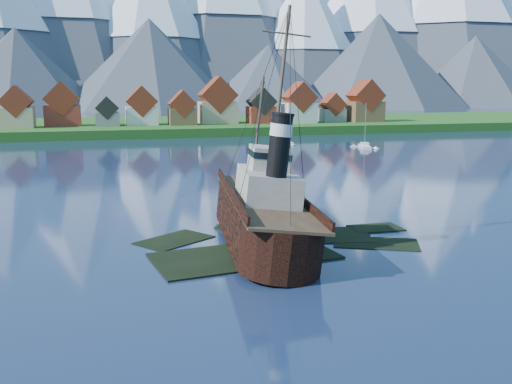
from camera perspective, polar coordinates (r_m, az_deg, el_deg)
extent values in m
plane|color=#192747|center=(60.04, 1.16, -5.73)|extent=(1400.00, 1400.00, 0.00)
cube|color=black|center=(57.53, -1.17, -6.80)|extent=(19.08, 11.42, 1.00)
cube|color=black|center=(65.63, 5.22, -4.70)|extent=(15.15, 9.76, 1.00)
cube|color=black|center=(68.99, 0.65, -3.81)|extent=(11.45, 9.06, 1.00)
cube|color=black|center=(63.59, 11.90, -5.42)|extent=(10.27, 8.34, 1.00)
cube|color=black|center=(64.08, -8.15, -5.16)|extent=(9.42, 8.68, 1.00)
cube|color=black|center=(70.05, 11.87, -3.87)|extent=(6.00, 4.00, 1.00)
cube|color=#174C15|center=(226.50, -11.08, 6.13)|extent=(600.00, 80.00, 3.20)
cube|color=#3F3D38|center=(188.74, -10.22, 5.30)|extent=(600.00, 2.50, 2.00)
cube|color=tan|center=(207.28, -22.74, 6.89)|extent=(10.50, 9.00, 6.80)
cube|color=maroon|center=(207.08, -22.84, 8.34)|extent=(10.69, 9.18, 10.69)
cube|color=maroon|center=(211.92, -18.76, 7.26)|extent=(12.00, 8.50, 7.20)
cube|color=maroon|center=(211.71, -18.85, 8.82)|extent=(12.22, 8.67, 12.22)
cube|color=slate|center=(206.61, -14.64, 7.07)|extent=(8.00, 7.00, 4.80)
cube|color=black|center=(206.44, -14.69, 8.14)|extent=(8.15, 7.14, 8.15)
cube|color=beige|center=(210.04, -11.36, 7.48)|extent=(11.00, 9.50, 6.40)
cube|color=maroon|center=(209.84, -11.41, 8.89)|extent=(11.20, 9.69, 11.20)
cube|color=brown|center=(207.51, -7.39, 7.48)|extent=(9.50, 8.00, 5.80)
cube|color=maroon|center=(207.31, -7.42, 8.75)|extent=(9.67, 8.16, 9.67)
cube|color=tan|center=(214.71, -3.84, 7.94)|extent=(13.50, 10.00, 8.00)
cube|color=maroon|center=(214.51, -3.86, 9.65)|extent=(13.75, 10.20, 13.75)
cube|color=maroon|center=(215.58, 0.53, 7.73)|extent=(10.00, 8.50, 6.20)
cube|color=black|center=(215.39, 0.53, 9.03)|extent=(10.18, 8.67, 10.18)
cube|color=beige|center=(216.91, 4.34, 7.89)|extent=(11.50, 9.00, 7.50)
cube|color=maroon|center=(216.72, 4.37, 9.43)|extent=(11.71, 9.18, 11.71)
cube|color=slate|center=(226.10, 7.62, 7.62)|extent=(9.00, 7.50, 5.00)
cube|color=maroon|center=(225.93, 7.64, 8.67)|extent=(9.16, 7.65, 9.16)
cube|color=brown|center=(229.56, 10.84, 7.92)|extent=(12.50, 10.00, 7.80)
cube|color=maroon|center=(229.38, 10.90, 9.46)|extent=(12.73, 10.20, 12.73)
cone|color=#2D333D|center=(555.37, -18.36, 17.44)|extent=(210.00, 210.00, 180.00)
cone|color=#2D333D|center=(530.03, -10.51, 16.24)|extent=(170.00, 170.00, 145.00)
cone|color=#2D333D|center=(587.63, -3.81, 18.51)|extent=(240.00, 240.00, 200.00)
cone|color=#2D333D|center=(549.64, 4.86, 15.11)|extent=(150.00, 150.00, 125.00)
cone|color=white|center=(552.18, 4.90, 17.70)|extent=(93.00, 93.00, 75.00)
cone|color=#2D333D|center=(610.40, 11.27, 16.62)|extent=(200.00, 200.00, 170.00)
cone|color=#2D333D|center=(637.87, 18.68, 16.92)|extent=(230.00, 230.00, 190.00)
cone|color=#2D333D|center=(700.43, 22.12, 14.65)|extent=(180.00, 180.00, 155.00)
cone|color=white|center=(703.70, 22.30, 17.16)|extent=(111.60, 111.60, 93.00)
cone|color=#2D333D|center=(432.75, -22.75, 11.13)|extent=(120.00, 120.00, 58.00)
cone|color=#2D333D|center=(426.06, -10.53, 12.33)|extent=(136.00, 136.00, 66.00)
cone|color=#2D333D|center=(446.54, 1.28, 11.38)|extent=(110.00, 110.00, 50.00)
cone|color=#2D333D|center=(477.46, 12.07, 12.61)|extent=(150.00, 150.00, 75.00)
cone|color=#2D333D|center=(525.00, 20.93, 11.13)|extent=(124.00, 124.00, 60.00)
cube|color=black|center=(62.02, 0.32, -2.86)|extent=(7.65, 22.04, 4.59)
cone|color=black|center=(75.59, -2.57, -0.42)|extent=(7.65, 7.65, 7.65)
cylinder|color=black|center=(51.84, 3.59, -5.59)|extent=(7.65, 7.65, 4.59)
cube|color=#4C3826|center=(61.51, 0.33, -0.68)|extent=(7.50, 29.08, 0.27)
cube|color=black|center=(60.55, -3.02, -0.40)|extent=(0.22, 28.17, 0.98)
cube|color=black|center=(62.48, 3.58, -0.06)|extent=(0.22, 28.17, 0.98)
cube|color=#ADA89E|center=(59.65, 0.75, 0.57)|extent=(5.69, 9.29, 3.28)
cube|color=#ADA89E|center=(60.27, 0.47, 3.40)|extent=(3.94, 4.37, 2.41)
cylinder|color=black|center=(55.57, 1.78, 4.72)|extent=(2.08, 2.08, 6.12)
cylinder|color=silver|center=(55.43, 1.79, 6.29)|extent=(2.19, 2.19, 1.20)
cylinder|color=#473828|center=(69.00, -1.62, 6.14)|extent=(0.31, 0.31, 13.12)
cylinder|color=#473828|center=(57.69, 1.08, 11.35)|extent=(0.35, 0.35, 14.21)
cube|color=silver|center=(159.59, 10.80, 4.38)|extent=(4.91, 9.62, 1.32)
cube|color=silver|center=(159.48, 10.81, 4.75)|extent=(2.72, 3.09, 0.77)
cylinder|color=gray|center=(159.04, 10.88, 6.66)|extent=(0.15, 0.15, 11.43)
cube|color=silver|center=(169.01, 2.88, 4.89)|extent=(3.80, 11.57, 1.36)
cube|color=silver|center=(168.91, 2.88, 5.26)|extent=(2.76, 3.38, 0.80)
cylinder|color=gray|center=(168.49, 2.90, 7.12)|extent=(0.16, 0.16, 11.82)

